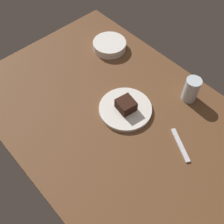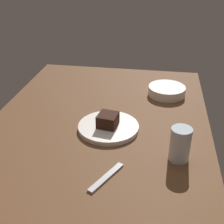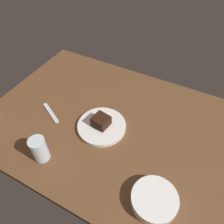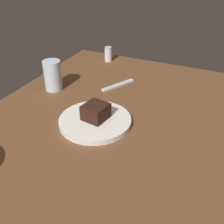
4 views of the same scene
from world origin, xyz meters
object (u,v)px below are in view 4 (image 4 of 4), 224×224
object	(u,v)px
chocolate_cake_slice	(96,112)
dessert_spoon	(118,85)
salt_shaker	(108,54)
water_glass	(53,75)
dessert_plate	(95,121)

from	to	relation	value
chocolate_cake_slice	dessert_spoon	size ratio (longest dim) A/B	0.47
salt_shaker	water_glass	bearing A→B (deg)	-10.29
water_glass	chocolate_cake_slice	bearing A→B (deg)	61.67
dessert_plate	dessert_spoon	distance (cm)	26.86
salt_shaker	chocolate_cake_slice	bearing A→B (deg)	21.37
water_glass	dessert_plate	bearing A→B (deg)	60.98
chocolate_cake_slice	water_glass	world-z (taller)	water_glass
chocolate_cake_slice	dessert_spoon	xyz separation A→B (cm)	(-26.24, -4.13, -3.75)
chocolate_cake_slice	water_glass	xyz separation A→B (cm)	(-13.58, -25.18, 1.56)
dessert_plate	salt_shaker	distance (cm)	52.12
water_glass	dessert_spoon	xyz separation A→B (cm)	(-12.67, 21.05, -5.31)
salt_shaker	water_glass	size ratio (longest dim) A/B	0.60
dessert_spoon	dessert_plate	bearing A→B (deg)	-143.94
dessert_spoon	salt_shaker	bearing A→B (deg)	61.33
chocolate_cake_slice	salt_shaker	xyz separation A→B (cm)	(-48.25, -18.88, -0.77)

